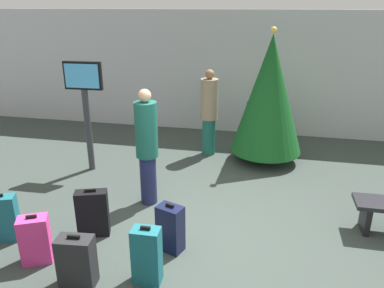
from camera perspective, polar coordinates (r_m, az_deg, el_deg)
The scene contains 12 objects.
ground_plane at distance 5.27m, azimuth 2.58°, elevation -14.61°, with size 16.00×16.00×0.00m, color #38423D.
back_wall at distance 9.26m, azimuth 7.76°, elevation 10.64°, with size 16.00×0.20×2.92m, color #B7BCC1.
holiday_tree at distance 7.46m, azimuth 11.67°, elevation 7.35°, with size 1.41×1.41×2.65m.
flight_info_kiosk at distance 7.16m, azimuth -15.98°, elevation 6.57°, with size 0.71×0.12×2.08m.
traveller_0 at distance 5.80m, azimuth -6.90°, elevation -0.18°, with size 0.38×0.38×1.87m.
traveller_1 at distance 7.78m, azimuth 2.63°, elevation 5.07°, with size 0.50×0.50×1.81m.
suitcase_0 at distance 5.41m, azimuth -14.92°, elevation -10.17°, with size 0.47×0.32×0.71m.
suitcase_1 at distance 5.73m, azimuth -27.03°, elevation -10.08°, with size 0.46×0.33×0.69m.
suitcase_2 at distance 4.95m, azimuth -3.32°, elevation -12.73°, with size 0.38×0.31×0.68m.
suitcase_4 at distance 4.46m, azimuth -6.91°, elevation -16.58°, with size 0.33×0.22×0.74m.
suitcase_6 at distance 4.61m, azimuth -17.16°, elevation -16.76°, with size 0.43×0.27×0.66m.
suitcase_7 at distance 5.14m, azimuth -22.80°, elevation -13.32°, with size 0.42×0.36×0.66m.
Camera 1 is at (0.66, -4.25, 3.04)m, focal length 34.97 mm.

